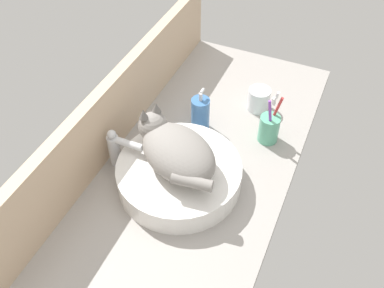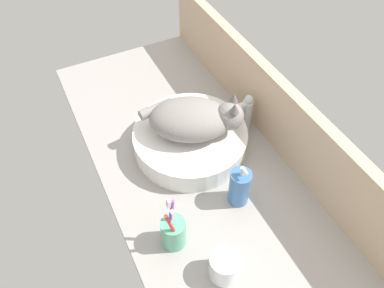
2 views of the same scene
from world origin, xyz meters
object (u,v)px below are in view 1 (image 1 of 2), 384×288
object	(u,v)px
faucet	(117,147)
soap_dispenser	(200,114)
sink_basin	(179,175)
cat	(175,150)
water_glass	(259,101)
toothbrush_cup	(269,128)

from	to	relation	value
faucet	soap_dispenser	xyz separation A→B (cm)	(24.78, -16.73, -1.11)
sink_basin	faucet	distance (cm)	20.63
sink_basin	soap_dispenser	world-z (taller)	soap_dispenser
cat	water_glass	bearing A→B (deg)	-16.73
sink_basin	toothbrush_cup	bearing A→B (deg)	-33.55
sink_basin	cat	bearing A→B (deg)	66.18
water_glass	soap_dispenser	bearing A→B (deg)	139.83
cat	toothbrush_cup	size ratio (longest dim) A/B	1.61
faucet	toothbrush_cup	bearing A→B (deg)	-53.70
toothbrush_cup	sink_basin	bearing A→B (deg)	146.45
water_glass	sink_basin	bearing A→B (deg)	165.07
sink_basin	soap_dispenser	distance (cm)	24.75
faucet	water_glass	bearing A→B (deg)	-36.68
sink_basin	cat	world-z (taller)	cat
cat	soap_dispenser	bearing A→B (deg)	5.61
cat	sink_basin	bearing A→B (deg)	-113.82
faucet	water_glass	size ratio (longest dim) A/B	1.67
sink_basin	soap_dispenser	xyz separation A→B (cm)	(24.36, 3.59, 2.44)
sink_basin	faucet	xyz separation A→B (cm)	(-0.42, 20.32, 3.56)
sink_basin	faucet	world-z (taller)	faucet
sink_basin	water_glass	bearing A→B (deg)	-14.93
sink_basin	toothbrush_cup	size ratio (longest dim) A/B	1.96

